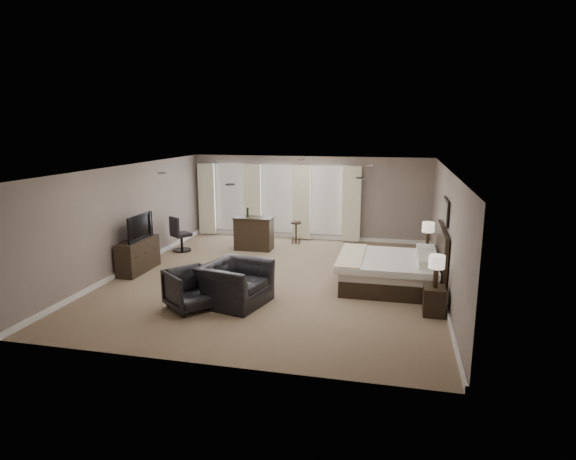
% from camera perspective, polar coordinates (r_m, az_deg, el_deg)
% --- Properties ---
extents(room, '(7.60, 8.60, 2.64)m').
position_cam_1_polar(room, '(11.04, -1.48, 0.63)').
color(room, '#7D674F').
rests_on(room, ground).
extents(window_bay, '(5.25, 0.20, 2.30)m').
position_cam_1_polar(window_bay, '(15.21, -1.29, 3.50)').
color(window_bay, silver).
rests_on(window_bay, room).
extents(bed, '(2.17, 2.08, 1.38)m').
position_cam_1_polar(bed, '(10.87, 11.89, -3.11)').
color(bed, silver).
rests_on(bed, ground).
extents(nightstand_near, '(0.41, 0.50, 0.54)m').
position_cam_1_polar(nightstand_near, '(9.65, 16.93, -8.02)').
color(nightstand_near, black).
rests_on(nightstand_near, ground).
extents(nightstand_far, '(0.46, 0.56, 0.61)m').
position_cam_1_polar(nightstand_far, '(12.40, 16.08, -3.28)').
color(nightstand_far, black).
rests_on(nightstand_far, ground).
extents(lamp_near, '(0.30, 0.30, 0.62)m').
position_cam_1_polar(lamp_near, '(9.46, 17.15, -4.71)').
color(lamp_near, beige).
rests_on(lamp_near, nightstand_near).
extents(lamp_far, '(0.30, 0.30, 0.62)m').
position_cam_1_polar(lamp_far, '(12.25, 16.25, -0.52)').
color(lamp_far, beige).
rests_on(lamp_far, nightstand_far).
extents(wall_art, '(0.04, 0.96, 0.56)m').
position_cam_1_polar(wall_art, '(10.69, 18.15, 2.09)').
color(wall_art, slate).
rests_on(wall_art, room).
extents(dresser, '(0.45, 1.39, 0.81)m').
position_cam_1_polar(dresser, '(12.39, -17.33, -2.90)').
color(dresser, black).
rests_on(dresser, ground).
extents(tv, '(0.63, 1.09, 0.14)m').
position_cam_1_polar(tv, '(12.28, -17.47, -0.76)').
color(tv, black).
rests_on(tv, dresser).
extents(armchair_near, '(1.13, 1.46, 1.13)m').
position_cam_1_polar(armchair_near, '(9.73, -6.25, -5.52)').
color(armchair_near, black).
rests_on(armchair_near, ground).
extents(armchair_far, '(1.16, 1.17, 0.88)m').
position_cam_1_polar(armchair_far, '(9.64, -11.42, -6.67)').
color(armchair_far, black).
rests_on(armchair_far, ground).
extents(bar_counter, '(1.11, 0.58, 0.97)m').
position_cam_1_polar(bar_counter, '(13.91, -4.07, -0.39)').
color(bar_counter, black).
rests_on(bar_counter, ground).
extents(bar_stool_left, '(0.33, 0.33, 0.68)m').
position_cam_1_polar(bar_stool_left, '(14.00, -4.87, -0.93)').
color(bar_stool_left, black).
rests_on(bar_stool_left, ground).
extents(bar_stool_right, '(0.37, 0.37, 0.68)m').
position_cam_1_polar(bar_stool_right, '(14.58, 0.96, -0.34)').
color(bar_stool_right, black).
rests_on(bar_stool_right, ground).
extents(desk_chair, '(0.72, 0.72, 1.02)m').
position_cam_1_polar(desk_chair, '(14.05, -12.53, -0.42)').
color(desk_chair, black).
rests_on(desk_chair, ground).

